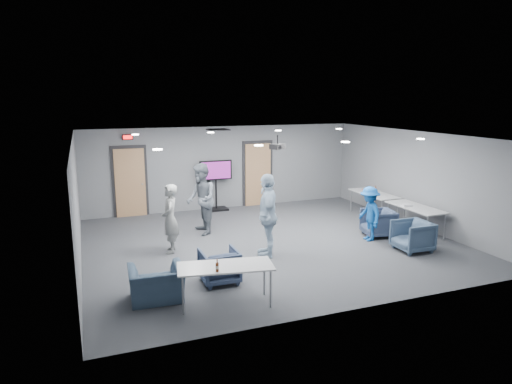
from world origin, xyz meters
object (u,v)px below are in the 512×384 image
object	(u,v)px
person_a	(170,219)
person_c	(268,215)
person_d	(369,214)
bottle_right	(376,190)
table_front_left	(225,268)
chair_right_c	(412,236)
chair_front_a	(219,266)
chair_front_b	(156,284)
table_right_b	(416,208)
tv_stand	(216,182)
bottle_front	(217,267)
projector	(278,146)
person_b	(201,199)
chair_right_b	(378,223)
table_right_a	(374,195)

from	to	relation	value
person_a	person_c	distance (m)	2.31
person_d	bottle_right	distance (m)	2.57
person_c	bottle_right	distance (m)	4.99
person_d	table_front_left	bearing A→B (deg)	-55.94
chair_right_c	chair_front_a	xyz separation A→B (m)	(-4.87, -0.18, -0.03)
person_a	chair_right_c	size ratio (longest dim) A/B	2.04
chair_front_b	table_right_b	world-z (taller)	table_right_b
person_a	tv_stand	size ratio (longest dim) A/B	1.00
chair_right_c	chair_front_a	distance (m)	4.87
table_front_left	bottle_front	distance (m)	0.33
bottle_front	projector	bearing A→B (deg)	53.28
person_a	person_b	distance (m)	1.60
tv_stand	chair_right_c	bearing A→B (deg)	-59.49
table_front_left	bottle_front	xyz separation A→B (m)	(-0.21, -0.22, 0.13)
bottle_front	bottle_right	world-z (taller)	bottle_right
bottle_front	projector	size ratio (longest dim) A/B	0.54
person_b	table_front_left	xyz separation A→B (m)	(-0.66, -4.34, -0.28)
person_c	chair_right_c	world-z (taller)	person_c
person_d	chair_right_c	world-z (taller)	person_d
person_b	chair_front_b	distance (m)	4.19
chair_front_a	tv_stand	distance (m)	5.99
person_c	chair_right_b	bearing A→B (deg)	116.03
chair_right_c	bottle_right	world-z (taller)	bottle_right
table_front_left	person_c	bearing A→B (deg)	61.70
chair_right_b	chair_front_b	world-z (taller)	chair_right_b
chair_right_c	bottle_front	bearing A→B (deg)	-73.50
person_a	table_front_left	bearing A→B (deg)	19.22
projector	table_front_left	bearing A→B (deg)	-150.75
table_right_a	table_right_b	bearing A→B (deg)	-180.00
tv_stand	projector	bearing A→B (deg)	-78.91
chair_right_b	projector	bearing A→B (deg)	-96.00
chair_front_a	chair_front_b	distance (m)	1.36
table_front_left	table_right_b	bearing A→B (deg)	31.29
chair_front_a	bottle_front	distance (m)	1.36
person_c	table_right_b	xyz separation A→B (m)	(4.43, 0.26, -0.29)
chair_front_b	table_front_left	bearing A→B (deg)	154.65
table_front_left	person_d	bearing A→B (deg)	36.56
person_b	bottle_right	xyz separation A→B (m)	(5.49, -0.08, -0.14)
projector	bottle_front	bearing A→B (deg)	-151.26
chair_front_b	projector	xyz separation A→B (m)	(3.56, 2.71, 2.09)
table_right_b	table_front_left	world-z (taller)	same
table_right_a	table_front_left	xyz separation A→B (m)	(-6.09, -4.26, -0.00)
person_a	projector	size ratio (longest dim) A/B	3.92
bottle_front	person_c	bearing A→B (deg)	51.02
person_d	chair_front_a	xyz separation A→B (m)	(-4.37, -1.26, -0.36)
chair_right_c	table_right_b	xyz separation A→B (m)	(1.05, 1.18, 0.32)
table_front_left	chair_right_b	bearing A→B (deg)	36.46
person_a	chair_right_b	world-z (taller)	person_a
person_d	projector	xyz separation A→B (m)	(-2.11, 1.07, 1.70)
chair_right_b	bottle_right	world-z (taller)	bottle_right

